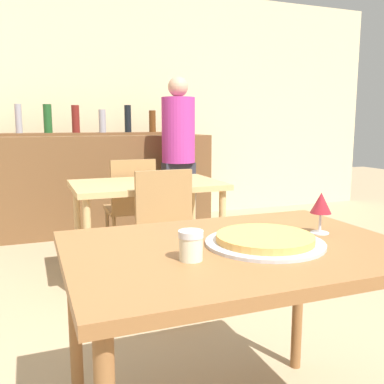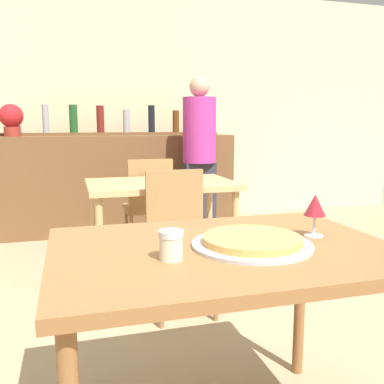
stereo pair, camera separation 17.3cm
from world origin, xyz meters
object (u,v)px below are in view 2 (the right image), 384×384
(wine_glass, at_px, (315,206))
(person_standing, at_px, (199,152))
(chair_far_side_front, at_px, (179,230))
(pizza_tray, at_px, (252,242))
(cheese_shaker, at_px, (171,245))
(potted_plant, at_px, (11,118))
(chair_far_side_back, at_px, (149,202))

(wine_glass, bearing_deg, person_standing, 81.53)
(chair_far_side_front, distance_m, person_standing, 1.81)
(pizza_tray, distance_m, cheese_shaker, 0.31)
(chair_far_side_front, relative_size, wine_glass, 5.64)
(pizza_tray, relative_size, cheese_shaker, 4.46)
(potted_plant, bearing_deg, person_standing, -16.03)
(pizza_tray, height_order, person_standing, person_standing)
(chair_far_side_back, relative_size, wine_glass, 5.64)
(chair_far_side_front, distance_m, cheese_shaker, 1.42)
(cheese_shaker, bearing_deg, chair_far_side_back, 81.40)
(potted_plant, bearing_deg, chair_far_side_back, -42.99)
(chair_far_side_back, relative_size, potted_plant, 2.73)
(chair_far_side_back, bearing_deg, pizza_tray, 88.48)
(pizza_tray, height_order, wine_glass, wine_glass)
(cheese_shaker, relative_size, wine_glass, 0.59)
(chair_far_side_front, bearing_deg, pizza_tray, -92.79)
(person_standing, distance_m, potted_plant, 1.95)
(person_standing, relative_size, wine_glass, 10.43)
(cheese_shaker, xyz_separation_m, potted_plant, (-0.84, 3.51, 0.42))
(cheese_shaker, distance_m, person_standing, 3.15)
(wine_glass, bearing_deg, pizza_tray, -167.67)
(person_standing, height_order, wine_glass, person_standing)
(chair_far_side_back, height_order, cheese_shaker, chair_far_side_back)
(cheese_shaker, bearing_deg, person_standing, 71.42)
(chair_far_side_front, xyz_separation_m, cheese_shaker, (-0.36, -1.34, 0.31))
(chair_far_side_back, height_order, potted_plant, potted_plant)
(pizza_tray, xyz_separation_m, cheese_shaker, (-0.30, -0.06, 0.03))
(chair_far_side_back, distance_m, person_standing, 0.95)
(wine_glass, bearing_deg, chair_far_side_front, 100.09)
(wine_glass, relative_size, potted_plant, 0.48)
(chair_far_side_back, distance_m, potted_plant, 1.80)
(chair_far_side_back, bearing_deg, potted_plant, -42.99)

